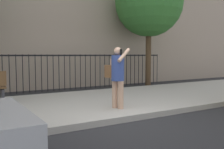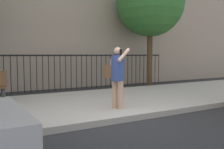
# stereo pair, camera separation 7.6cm
# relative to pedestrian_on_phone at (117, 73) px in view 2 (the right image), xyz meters

# --- Properties ---
(ground_plane) EXTENTS (60.00, 60.00, 0.00)m
(ground_plane) POSITION_rel_pedestrian_on_phone_xyz_m (-0.28, -0.88, -1.09)
(ground_plane) COLOR #28282B
(sidewalk) EXTENTS (28.00, 4.40, 0.15)m
(sidewalk) POSITION_rel_pedestrian_on_phone_xyz_m (-0.28, 1.32, -1.02)
(sidewalk) COLOR #B2ADA3
(sidewalk) RESTS_ON ground
(iron_fence) EXTENTS (12.03, 0.04, 1.60)m
(iron_fence) POSITION_rel_pedestrian_on_phone_xyz_m (-0.28, 5.02, -0.07)
(iron_fence) COLOR black
(iron_fence) RESTS_ON ground
(pedestrian_on_phone) EXTENTS (0.52, 0.71, 1.63)m
(pedestrian_on_phone) POSITION_rel_pedestrian_on_phone_xyz_m (0.00, 0.00, 0.00)
(pedestrian_on_phone) COLOR tan
(pedestrian_on_phone) RESTS_ON sidewalk
(street_tree_near) EXTENTS (3.30, 3.30, 5.76)m
(street_tree_near) POSITION_rel_pedestrian_on_phone_xyz_m (4.40, 4.16, 3.00)
(street_tree_near) COLOR #4C3823
(street_tree_near) RESTS_ON ground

